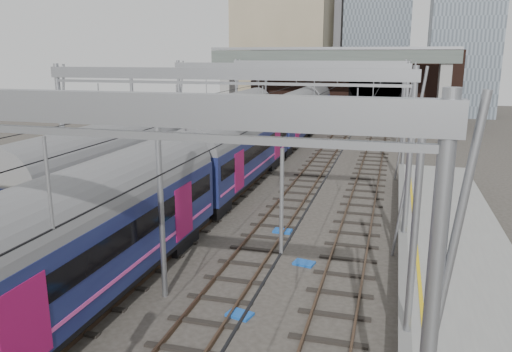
% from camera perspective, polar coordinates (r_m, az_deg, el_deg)
% --- Properties ---
extents(ground, '(160.00, 160.00, 0.00)m').
position_cam_1_polar(ground, '(17.09, -13.35, -16.16)').
color(ground, '#38332D').
rests_on(ground, ground).
extents(tracks, '(14.40, 80.00, 0.22)m').
position_cam_1_polar(tracks, '(30.03, 0.46, -2.51)').
color(tracks, '#4C3828').
rests_on(tracks, ground).
extents(overhead_line, '(16.80, 80.00, 8.00)m').
position_cam_1_polar(overhead_line, '(35.19, 3.29, 10.68)').
color(overhead_line, gray).
rests_on(overhead_line, ground).
extents(retaining_wall, '(28.00, 2.75, 9.00)m').
position_cam_1_polar(retaining_wall, '(65.19, 10.33, 9.89)').
color(retaining_wall, black).
rests_on(retaining_wall, ground).
extents(overbridge, '(28.00, 3.00, 9.25)m').
position_cam_1_polar(overbridge, '(59.33, 8.51, 12.45)').
color(overbridge, gray).
rests_on(overbridge, ground).
extents(train_main, '(2.91, 67.27, 4.97)m').
position_cam_1_polar(train_main, '(40.05, 1.68, 5.29)').
color(train_main, black).
rests_on(train_main, ground).
extents(train_second, '(3.09, 35.69, 5.22)m').
position_cam_1_polar(train_second, '(34.74, -7.56, 4.06)').
color(train_second, black).
rests_on(train_second, ground).
extents(equip_cover_a, '(0.93, 0.76, 0.10)m').
position_cam_1_polar(equip_cover_a, '(17.11, -1.88, -15.53)').
color(equip_cover_a, '#1853B4').
rests_on(equip_cover_a, ground).
extents(equip_cover_b, '(0.90, 0.65, 0.10)m').
position_cam_1_polar(equip_cover_b, '(24.46, 3.05, -6.29)').
color(equip_cover_b, '#1853B4').
rests_on(equip_cover_b, ground).
extents(equip_cover_c, '(0.92, 0.73, 0.10)m').
position_cam_1_polar(equip_cover_c, '(20.94, 5.50, -9.88)').
color(equip_cover_c, '#1853B4').
rests_on(equip_cover_c, ground).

